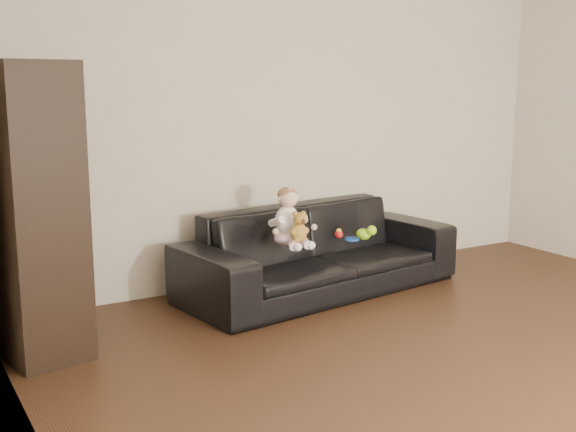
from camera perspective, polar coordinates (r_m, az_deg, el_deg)
floor at (r=4.18m, az=21.07°, el=-13.08°), size 5.50×5.50×0.00m
wall_back at (r=5.94m, az=0.81°, el=7.55°), size 5.00×0.00×5.00m
wall_left at (r=2.43m, az=-16.79°, el=2.24°), size 0.00×5.50×5.50m
sofa at (r=5.61m, az=2.50°, el=-2.73°), size 2.34×1.18×0.65m
cabinet at (r=4.46m, az=-19.50°, el=0.25°), size 0.54×0.67×1.74m
shelf_item at (r=4.41m, az=-19.57°, el=5.29°), size 0.23×0.28×0.28m
baby at (r=5.27m, az=0.07°, el=-0.33°), size 0.32×0.39×0.43m
teddy_bear at (r=5.17m, az=0.90°, el=-0.92°), size 0.15×0.15×0.23m
toy_green at (r=5.52m, az=5.99°, el=-1.43°), size 0.13×0.15×0.09m
toy_rattle at (r=5.55m, az=4.04°, el=-1.44°), size 0.07×0.07×0.07m
toy_blue_disc at (r=5.51m, az=5.08°, el=-1.83°), size 0.11×0.11×0.02m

